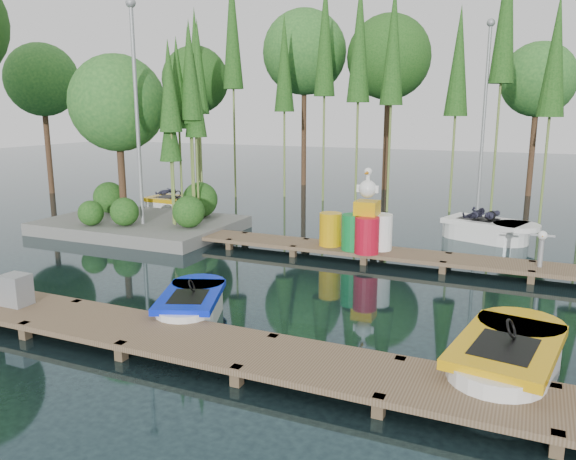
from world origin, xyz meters
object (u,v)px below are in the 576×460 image
at_px(utility_cabinet, 16,290).
at_px(yellow_barrel, 330,229).
at_px(boat_blue, 191,306).
at_px(island, 134,134).
at_px(drum_cluster, 367,227).
at_px(boat_yellow_far, 176,205).

bearing_deg(utility_cabinet, yellow_barrel, 60.65).
distance_m(boat_blue, yellow_barrel, 5.65).
height_order(utility_cabinet, yellow_barrel, yellow_barrel).
distance_m(island, drum_cluster, 8.63).
bearing_deg(island, boat_blue, -45.22).
bearing_deg(island, utility_cabinet, -67.28).
height_order(boat_blue, utility_cabinet, utility_cabinet).
relative_size(island, boat_blue, 2.55).
relative_size(boat_blue, utility_cabinet, 4.38).
relative_size(boat_yellow_far, drum_cluster, 1.34).
distance_m(boat_blue, boat_yellow_far, 11.60).
bearing_deg(boat_yellow_far, yellow_barrel, -2.14).
relative_size(island, drum_cluster, 3.05).
relative_size(utility_cabinet, yellow_barrel, 0.66).
bearing_deg(boat_yellow_far, drum_cluster, -0.19).
xyz_separation_m(boat_blue, drum_cluster, (1.99, 5.39, 0.72)).
relative_size(boat_blue, yellow_barrel, 2.88).
distance_m(boat_yellow_far, drum_cluster, 9.73).
relative_size(utility_cabinet, drum_cluster, 0.27).
bearing_deg(yellow_barrel, drum_cluster, -8.37).
bearing_deg(island, drum_cluster, -6.54).
height_order(yellow_barrel, drum_cluster, drum_cluster).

